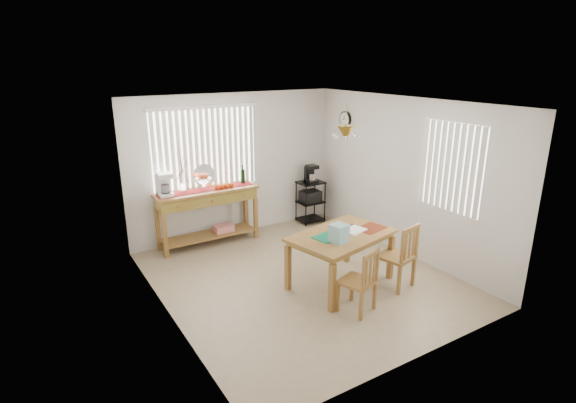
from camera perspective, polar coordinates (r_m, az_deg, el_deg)
ground at (r=6.87m, az=1.72°, el=-9.75°), size 4.00×4.50×0.01m
room_shell at (r=6.29m, az=1.81°, el=4.17°), size 4.20×4.70×2.70m
sideboard at (r=7.94m, az=-10.13°, el=-0.24°), size 1.79×0.50×1.01m
sideboard_items at (r=7.74m, az=-12.28°, el=2.32°), size 1.70×0.43×0.77m
wire_cart at (r=8.98m, az=2.87°, el=0.46°), size 0.49×0.39×0.84m
cart_items at (r=8.86m, az=2.89°, el=3.52°), size 0.20×0.24×0.35m
dining_table at (r=6.47m, az=6.81°, el=-4.84°), size 1.64×1.24×0.79m
table_items at (r=6.22m, az=6.94°, el=-3.94°), size 1.21×0.54×0.25m
chair_left at (r=5.92m, az=9.10°, el=-10.00°), size 0.52×0.52×0.88m
chair_right at (r=6.63m, az=13.87°, el=-6.78°), size 0.54×0.54×0.97m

